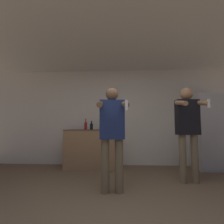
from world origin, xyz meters
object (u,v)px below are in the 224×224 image
Objects in this scene: refrigerator at (209,132)px; bottle_short_whiskey at (102,126)px; person_man_side at (188,125)px; person_woman_foreground at (112,130)px; bottle_tall_gin at (91,126)px; bottle_brown_liquor at (86,126)px.

refrigerator reaches higher than bottle_short_whiskey.
person_woman_foreground is at bearing -158.03° from person_man_side.
person_man_side is at bearing -129.53° from refrigerator.
person_woman_foreground reaches higher than bottle_tall_gin.
refrigerator is at bearing 0.05° from bottle_tall_gin.
refrigerator is 3.01m from bottle_brown_liquor.
bottle_brown_liquor is 1.11× the size of bottle_short_whiskey.
bottle_brown_liquor reaches higher than bottle_tall_gin.
person_woman_foreground reaches higher than bottle_brown_liquor.
refrigerator is 2.78m from person_woman_foreground.
person_woman_foreground is at bearing -78.49° from bottle_short_whiskey.
refrigerator reaches higher than bottle_brown_liquor.
person_man_side reaches higher than bottle_short_whiskey.
bottle_short_whiskey is at bearing 0.00° from bottle_brown_liquor.
bottle_short_whiskey is at bearing 0.00° from bottle_tall_gin.
refrigerator is 8.10× the size of bottle_tall_gin.
bottle_brown_liquor is 0.42m from bottle_short_whiskey.
bottle_short_whiskey is 0.15× the size of person_woman_foreground.
bottle_short_whiskey is at bearing 101.51° from person_woman_foreground.
refrigerator is at bearing 35.87° from person_woman_foreground.
refrigerator is 1.41m from person_man_side.
person_man_side is (-0.89, -1.08, 0.14)m from refrigerator.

